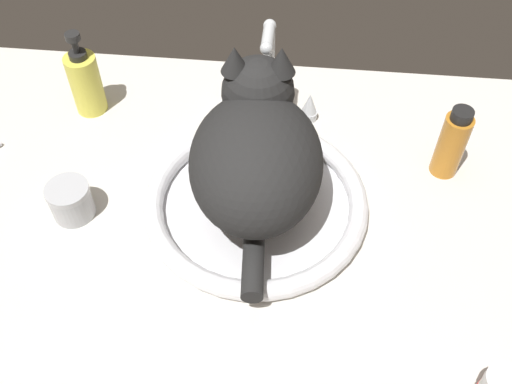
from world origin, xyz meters
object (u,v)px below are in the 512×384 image
at_px(faucet, 268,85).
at_px(amber_bottle, 452,143).
at_px(metal_jar, 71,201).
at_px(soap_pump_bottle, 85,82).
at_px(sink_basin, 256,202).
at_px(cat, 256,148).

xyz_separation_m(faucet, amber_bottle, (0.32, -0.10, -0.01)).
bearing_deg(amber_bottle, faucet, 161.91).
relative_size(metal_jar, soap_pump_bottle, 0.41).
bearing_deg(metal_jar, sink_basin, 7.78).
bearing_deg(metal_jar, faucet, 41.38).
xyz_separation_m(sink_basin, metal_jar, (-0.29, -0.04, 0.02)).
height_order(faucet, metal_jar, faucet).
height_order(sink_basin, amber_bottle, amber_bottle).
height_order(sink_basin, faucet, faucet).
xyz_separation_m(sink_basin, faucet, (0.00, 0.22, 0.06)).
bearing_deg(sink_basin, amber_bottle, 20.25).
bearing_deg(sink_basin, cat, 94.10).
xyz_separation_m(cat, soap_pump_bottle, (-0.33, 0.19, -0.05)).
relative_size(sink_basin, metal_jar, 5.26).
bearing_deg(cat, metal_jar, -168.05).
relative_size(faucet, amber_bottle, 1.52).
xyz_separation_m(faucet, metal_jar, (-0.29, -0.26, -0.05)).
xyz_separation_m(sink_basin, cat, (-0.00, 0.02, 0.10)).
distance_m(cat, soap_pump_bottle, 0.39).
bearing_deg(amber_bottle, sink_basin, -159.75).
bearing_deg(soap_pump_bottle, cat, -29.42).
bearing_deg(sink_basin, metal_jar, -172.22).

